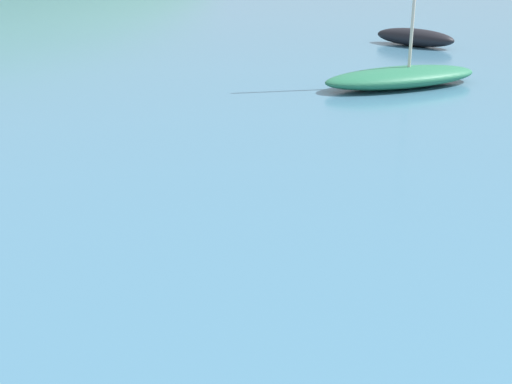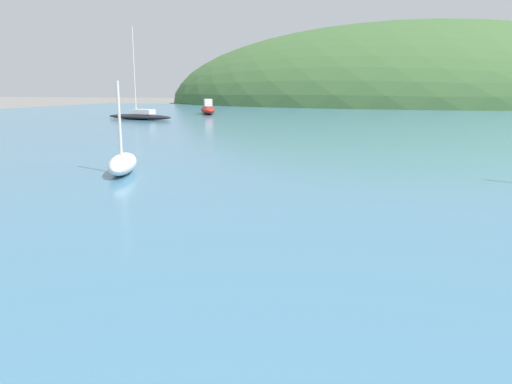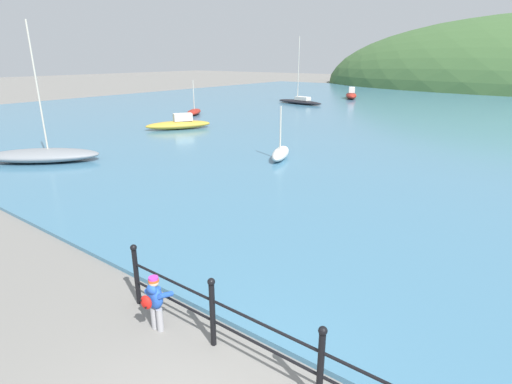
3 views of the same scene
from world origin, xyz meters
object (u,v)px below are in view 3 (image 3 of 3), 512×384
(boat_far_right, at_px, (179,124))
(boat_twin_mast, at_px, (43,155))
(boat_far_left, at_px, (351,95))
(boat_nearest_quay, at_px, (280,153))
(child_in_coat, at_px, (154,299))
(boat_white_sailboat, at_px, (194,112))
(boat_green_fishing, at_px, (300,101))

(boat_far_right, height_order, boat_twin_mast, boat_twin_mast)
(boat_far_right, bearing_deg, boat_far_left, 88.81)
(boat_nearest_quay, bearing_deg, child_in_coat, -66.39)
(boat_white_sailboat, bearing_deg, boat_nearest_quay, -30.46)
(boat_nearest_quay, bearing_deg, boat_far_right, 164.19)
(child_in_coat, relative_size, boat_twin_mast, 0.18)
(boat_nearest_quay, xyz_separation_m, boat_white_sailboat, (-13.34, 7.85, -0.04))
(boat_green_fishing, xyz_separation_m, boat_nearest_quay, (10.67, -19.35, 0.01))
(boat_twin_mast, bearing_deg, boat_far_left, 91.69)
(boat_far_right, distance_m, boat_green_fishing, 16.74)
(boat_green_fishing, bearing_deg, boat_far_left, 77.11)
(child_in_coat, height_order, boat_twin_mast, boat_twin_mast)
(boat_far_right, bearing_deg, child_in_coat, -43.71)
(boat_far_left, bearing_deg, boat_green_fishing, -102.89)
(child_in_coat, xyz_separation_m, boat_far_left, (-13.65, 37.99, -0.11))
(boat_green_fishing, bearing_deg, boat_white_sailboat, -103.06)
(boat_far_right, xyz_separation_m, boat_far_left, (0.51, 24.45, 0.09))
(boat_far_left, distance_m, boat_nearest_quay, 28.54)
(boat_green_fishing, distance_m, boat_white_sailboat, 11.81)
(boat_green_fishing, bearing_deg, child_in_coat, -62.96)
(boat_far_left, xyz_separation_m, boat_twin_mast, (0.99, -33.64, -0.11))
(child_in_coat, distance_m, boat_far_right, 19.59)
(boat_nearest_quay, distance_m, boat_white_sailboat, 15.48)
(boat_far_left, distance_m, boat_white_sailboat, 19.78)
(child_in_coat, xyz_separation_m, boat_twin_mast, (-12.66, 4.35, -0.22))
(boat_far_left, height_order, boat_nearest_quay, boat_nearest_quay)
(boat_twin_mast, height_order, boat_green_fishing, boat_green_fishing)
(boat_far_right, height_order, boat_far_left, boat_far_left)
(child_in_coat, relative_size, boat_white_sailboat, 0.36)
(boat_white_sailboat, bearing_deg, boat_green_fishing, 76.94)
(boat_white_sailboat, bearing_deg, boat_twin_mast, -69.27)
(boat_white_sailboat, bearing_deg, child_in_coat, -45.97)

